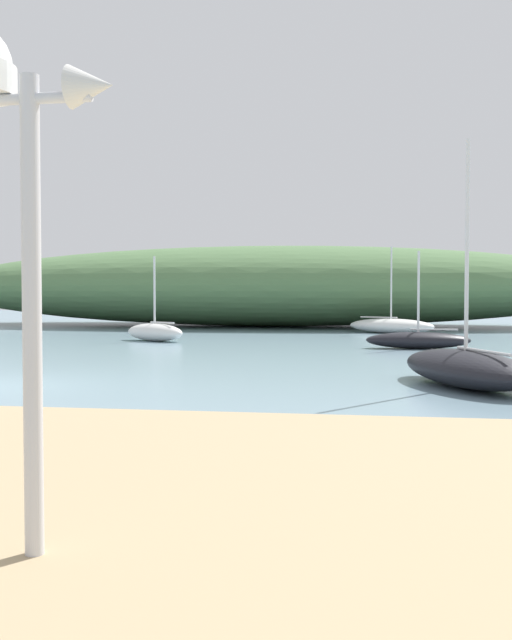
{
  "coord_description": "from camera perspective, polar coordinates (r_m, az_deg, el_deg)",
  "views": [
    {
      "loc": [
        7.39,
        -13.34,
        1.85
      ],
      "look_at": [
        4.47,
        5.08,
        1.15
      ],
      "focal_mm": 40.84,
      "sensor_mm": 36.0,
      "label": 1
    }
  ],
  "objects": [
    {
      "name": "sailboat_east_reach",
      "position": [
        14.9,
        16.11,
        -3.62
      ],
      "size": [
        3.04,
        4.53,
        4.84
      ],
      "color": "black",
      "rests_on": "ground"
    },
    {
      "name": "sailboat_near_shore",
      "position": [
        24.64,
        12.59,
        -1.53
      ],
      "size": [
        3.46,
        1.28,
        3.23
      ],
      "color": "black",
      "rests_on": "ground"
    },
    {
      "name": "distant_hill",
      "position": [
        40.75,
        0.76,
        2.67
      ],
      "size": [
        38.78,
        11.36,
        4.45
      ],
      "primitive_type": "ellipsoid",
      "color": "#517547",
      "rests_on": "ground"
    },
    {
      "name": "sailboat_off_point",
      "position": [
        33.84,
        10.53,
        -0.44
      ],
      "size": [
        4.36,
        3.18,
        3.97
      ],
      "color": "white",
      "rests_on": "ground"
    },
    {
      "name": "sailboat_inner_mooring",
      "position": [
        28.11,
        -7.94,
        -0.93
      ],
      "size": [
        3.0,
        2.38,
        3.25
      ],
      "color": "white",
      "rests_on": "ground"
    }
  ]
}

